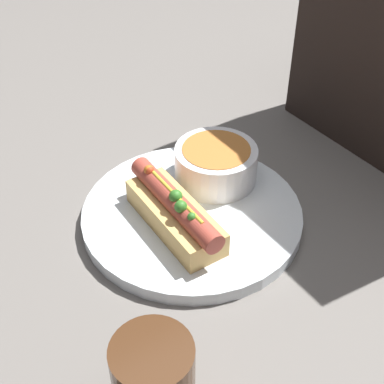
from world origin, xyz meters
name	(u,v)px	position (x,y,z in m)	size (l,w,h in m)	color
ground_plane	(192,220)	(0.00, 0.00, 0.00)	(4.00, 4.00, 0.00)	slate
dinner_plate	(192,215)	(0.00, 0.00, 0.01)	(0.30, 0.30, 0.02)	white
hot_dog	(175,212)	(0.02, -0.04, 0.04)	(0.18, 0.06, 0.06)	#DBAD60
soup_bowl	(216,163)	(-0.04, 0.07, 0.05)	(0.12, 0.12, 0.05)	white
spoon	(193,173)	(-0.06, 0.04, 0.02)	(0.08, 0.13, 0.01)	#B7B7BC
drinking_glass	(154,382)	(0.21, -0.18, 0.05)	(0.08, 0.08, 0.10)	#4C2D19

